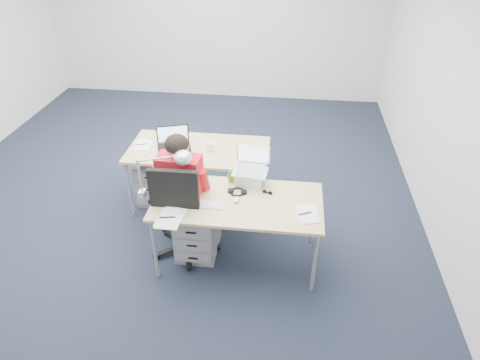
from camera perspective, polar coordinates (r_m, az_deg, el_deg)
name	(u,v)px	position (r m, az deg, el deg)	size (l,w,h in m)	color
floor	(170,201)	(5.36, -9.33, -2.77)	(7.00, 7.00, 0.00)	black
room	(155,65)	(4.59, -11.29, 14.86)	(6.02, 7.02, 2.80)	beige
desk_near	(238,205)	(4.08, -0.30, -3.30)	(1.60, 0.80, 0.73)	tan
desk_far	(199,152)	(4.95, -5.54, 3.70)	(1.60, 0.80, 0.73)	tan
office_chair	(183,227)	(4.43, -7.55, -6.22)	(0.72, 0.72, 1.12)	black
seated_person	(186,188)	(4.36, -7.19, -1.09)	(0.43, 0.75, 1.34)	red
drawer_pedestal_near	(198,229)	(4.45, -5.68, -6.58)	(0.40, 0.50, 0.55)	gray
drawer_pedestal_far	(157,178)	(5.30, -11.04, 0.20)	(0.40, 0.50, 0.55)	gray
silver_laptop	(250,168)	(4.20, 1.40, 1.65)	(0.34, 0.27, 0.36)	silver
wireless_keyboard	(208,205)	(4.00, -4.24, -3.30)	(0.28, 0.11, 0.01)	white
computer_mouse	(236,200)	(4.03, -0.50, -2.65)	(0.06, 0.09, 0.03)	white
headphones	(237,191)	(4.15, -0.36, -1.53)	(0.19, 0.15, 0.03)	black
can_koozie	(195,193)	(4.07, -6.04, -1.73)	(0.07, 0.07, 0.12)	#171543
water_bottle	(179,173)	(4.26, -8.17, 0.90)	(0.08, 0.08, 0.25)	silver
bear_figurine	(231,175)	(4.29, -1.20, 0.63)	(0.08, 0.06, 0.14)	#2F711E
book_stack	(181,175)	(4.39, -7.92, 0.70)	(0.19, 0.14, 0.08)	silver
cordless_phone	(177,185)	(4.18, -8.38, -0.65)	(0.04, 0.03, 0.15)	black
papers_left	(170,218)	(3.88, -9.36, -5.07)	(0.21, 0.31, 0.01)	#FFE393
papers_right	(307,214)	(3.92, 8.90, -4.55)	(0.19, 0.27, 0.01)	#FFE393
sunglasses	(267,193)	(4.14, 3.68, -1.69)	(0.10, 0.05, 0.02)	black
desk_lamp	(156,173)	(4.01, -11.09, 0.89)	(0.49, 0.18, 0.55)	silver
dark_laptop	(173,139)	(4.89, -8.87, 5.47)	(0.37, 0.36, 0.27)	black
far_cup	(210,147)	(4.85, -4.02, 4.39)	(0.07, 0.07, 0.10)	white
far_papers	(143,145)	(5.10, -12.83, 4.55)	(0.18, 0.26, 0.01)	white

